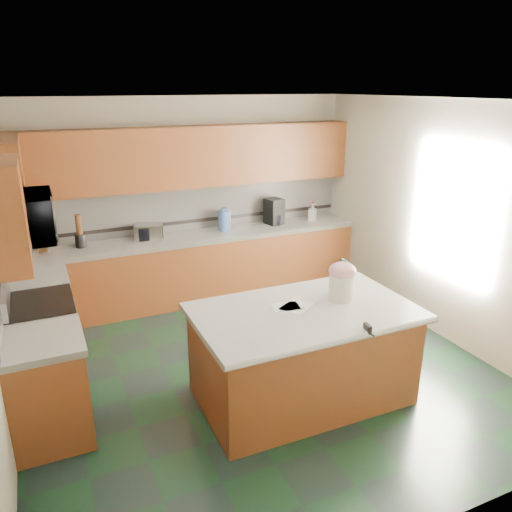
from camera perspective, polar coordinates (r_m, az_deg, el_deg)
floor at (r=5.39m, az=0.07°, el=-12.69°), size 4.60×4.60×0.00m
ceiling at (r=4.58m, az=0.09°, el=17.39°), size 4.60×4.60×0.00m
wall_back at (r=6.92m, az=-7.90°, el=6.49°), size 4.60×0.04×2.70m
wall_front at (r=3.03m, az=18.81°, el=-11.33°), size 4.60×0.04×2.70m
wall_right at (r=6.11m, az=20.38°, el=3.79°), size 0.04×4.60×2.70m
back_base_cab at (r=6.89m, az=-6.79°, el=-1.52°), size 4.60×0.60×0.86m
back_countertop at (r=6.74m, az=-6.94°, el=2.15°), size 4.60×0.64×0.06m
back_upper_cab at (r=6.65m, az=-7.66°, el=11.15°), size 4.60×0.33×0.78m
back_backsplash at (r=6.92m, az=-7.78°, el=5.51°), size 4.60×0.02×0.63m
back_accent_band at (r=6.96m, az=-7.69°, el=3.94°), size 4.60×0.01×0.05m
left_base_cab_rear at (r=5.97m, az=-23.29°, el=-6.35°), size 0.60×0.82×0.86m
left_counter_rear at (r=5.80m, az=-23.88°, el=-2.23°), size 0.64×0.82×0.06m
left_base_cab_front at (r=4.61m, az=-22.59°, el=-13.99°), size 0.60×0.72×0.86m
left_counter_front at (r=4.39m, az=-23.35°, el=-8.91°), size 0.64×0.72×0.06m
left_accent_band at (r=5.07m, az=-27.05°, el=-3.86°), size 0.01×2.30×0.05m
left_upper_cab_rear at (r=5.68m, az=-26.69°, el=7.99°), size 0.33×1.09×0.78m
left_upper_cab_front at (r=4.04m, az=-27.18°, el=4.18°), size 0.33×0.72×0.78m
range_body at (r=5.25m, az=-22.99°, el=-9.71°), size 0.60×0.76×0.88m
range_oven_door at (r=5.27m, az=-19.77°, el=-9.66°), size 0.02×0.68×0.55m
range_cooktop at (r=5.06m, az=-23.66°, el=-5.11°), size 0.62×0.78×0.04m
range_handle at (r=5.11m, az=-19.90°, el=-5.86°), size 0.02×0.66×0.02m
range_backguard at (r=5.03m, az=-26.78°, el=-4.24°), size 0.06×0.76×0.18m
microwave at (r=4.80m, az=-24.96°, el=4.01°), size 0.50×0.73×0.41m
island_base at (r=4.75m, az=5.35°, el=-11.42°), size 1.89×1.09×0.86m
island_top at (r=4.54m, az=5.53°, el=-6.41°), size 1.99×1.19×0.06m
island_bullnose at (r=4.09m, az=9.64°, el=-9.57°), size 1.98×0.07×0.06m
treat_jar at (r=4.72m, az=9.73°, el=-3.50°), size 0.31×0.31×0.25m
treat_jar_lid at (r=4.67m, az=9.84°, el=-1.66°), size 0.26×0.26×0.16m
treat_jar_knob at (r=4.65m, az=9.88°, el=-1.05°), size 0.08×0.03×0.03m
treat_jar_knob_end_l at (r=4.63m, az=9.44°, el=-1.13°), size 0.04×0.04×0.04m
treat_jar_knob_end_r at (r=4.67m, az=10.31°, el=-0.97°), size 0.04×0.04×0.04m
soap_bottle_island at (r=4.87m, az=9.89°, el=-2.24°), size 0.13×0.14×0.34m
paper_sheet_a at (r=4.57m, az=4.71°, el=-5.73°), size 0.38×0.36×0.00m
paper_sheet_b at (r=4.56m, az=3.40°, el=-5.79°), size 0.28×0.23×0.00m
clamp_body at (r=4.23m, az=12.62°, el=-8.16°), size 0.04×0.10×0.09m
clamp_handle at (r=4.20m, az=13.07°, el=-8.72°), size 0.02×0.07×0.02m
knife_block at (r=6.48m, az=-23.20°, el=1.21°), size 0.12×0.15×0.21m
utensil_crock at (r=6.53m, az=-19.39°, el=1.67°), size 0.13×0.13×0.17m
utensil_bundle at (r=6.48m, az=-19.59°, el=3.40°), size 0.08×0.08×0.24m
toaster_oven at (r=6.61m, az=-12.13°, el=2.70°), size 0.41×0.34×0.20m
toaster_oven_door at (r=6.50m, az=-11.92°, el=2.45°), size 0.31×0.01×0.16m
paper_towel at (r=6.94m, az=-3.41°, el=4.23°), size 0.13×0.13×0.29m
paper_towel_base at (r=6.97m, az=-3.39°, el=3.15°), size 0.19×0.19×0.01m
water_jug at (r=6.89m, az=-3.64°, el=4.08°), size 0.17×0.17×0.28m
water_jug_neck at (r=6.85m, az=-3.66°, el=5.38°), size 0.08×0.08×0.04m
coffee_maker at (r=7.19m, az=2.08°, el=5.12°), size 0.26×0.28×0.37m
coffee_carafe at (r=7.17m, az=2.27°, el=4.18°), size 0.15×0.15×0.15m
soap_bottle_back at (r=7.47m, az=6.47°, el=5.06°), size 0.16×0.16×0.25m
soap_back_cap at (r=7.44m, az=6.51°, el=6.09°), size 0.02×0.02×0.03m
window_light_proxy at (r=5.92m, az=21.66°, el=4.67°), size 0.02×1.40×1.10m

